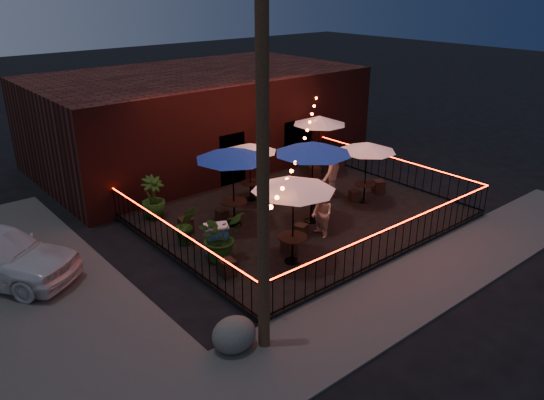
{
  "coord_description": "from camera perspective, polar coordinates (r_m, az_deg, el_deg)",
  "views": [
    {
      "loc": [
        -11.58,
        -10.27,
        7.63
      ],
      "look_at": [
        -1.43,
        1.87,
        1.12
      ],
      "focal_mm": 35.0,
      "sensor_mm": 36.0,
      "label": 1
    }
  ],
  "objects": [
    {
      "name": "ground",
      "position": [
        17.26,
        7.67,
        -4.08
      ],
      "size": [
        110.0,
        110.0,
        0.0
      ],
      "primitive_type": "plane",
      "color": "black",
      "rests_on": "ground"
    },
    {
      "name": "patio",
      "position": [
        18.49,
        3.15,
        -1.78
      ],
      "size": [
        10.0,
        8.0,
        0.15
      ],
      "primitive_type": "cube",
      "color": "black",
      "rests_on": "ground"
    },
    {
      "name": "sidewalk",
      "position": [
        15.53,
        16.55,
        -7.97
      ],
      "size": [
        18.0,
        2.5,
        0.05
      ],
      "primitive_type": "cube",
      "color": "#464441",
      "rests_on": "ground"
    },
    {
      "name": "brick_building",
      "position": [
        24.51,
        -7.93,
        8.88
      ],
      "size": [
        14.0,
        8.0,
        4.0
      ],
      "color": "#35110E",
      "rests_on": "ground"
    },
    {
      "name": "utility_pole",
      "position": [
        10.5,
        -0.98,
        2.14
      ],
      "size": [
        0.26,
        0.26,
        8.0
      ],
      "primitive_type": "cylinder",
      "color": "#342615",
      "rests_on": "ground"
    },
    {
      "name": "fence_front",
      "position": [
        15.85,
        13.09,
        -4.34
      ],
      "size": [
        10.0,
        0.04,
        1.04
      ],
      "color": "black",
      "rests_on": "patio"
    },
    {
      "name": "fence_left",
      "position": [
        15.57,
        -10.48,
        -4.61
      ],
      "size": [
        0.04,
        8.0,
        1.04
      ],
      "rotation": [
        0.0,
        0.0,
        1.57
      ],
      "color": "black",
      "rests_on": "patio"
    },
    {
      "name": "fence_right",
      "position": [
        21.77,
        12.89,
        3.13
      ],
      "size": [
        0.04,
        8.0,
        1.04
      ],
      "rotation": [
        0.0,
        0.0,
        1.57
      ],
      "color": "black",
      "rests_on": "patio"
    },
    {
      "name": "festoon_lights",
      "position": [
        16.77,
        1.48,
        4.62
      ],
      "size": [
        10.02,
        8.72,
        1.32
      ],
      "color": "#F15621",
      "rests_on": "ground"
    },
    {
      "name": "cafe_table_0",
      "position": [
        14.44,
        2.33,
        1.61
      ],
      "size": [
        2.75,
        2.75,
        2.59
      ],
      "rotation": [
        0.0,
        0.0,
        0.19
      ],
      "color": "black",
      "rests_on": "patio"
    },
    {
      "name": "cafe_table_1",
      "position": [
        16.86,
        -4.27,
        4.92
      ],
      "size": [
        2.72,
        2.72,
        2.67
      ],
      "rotation": [
        0.0,
        0.0,
        -0.13
      ],
      "color": "black",
      "rests_on": "patio"
    },
    {
      "name": "cafe_table_2",
      "position": [
        17.09,
        4.44,
        5.52
      ],
      "size": [
        3.17,
        3.17,
        2.79
      ],
      "rotation": [
        0.0,
        0.0,
        -0.31
      ],
      "color": "black",
      "rests_on": "patio"
    },
    {
      "name": "cafe_table_3",
      "position": [
        19.04,
        -2.41,
        5.58
      ],
      "size": [
        2.59,
        2.59,
        2.17
      ],
      "rotation": [
        0.0,
        0.0,
        0.41
      ],
      "color": "black",
      "rests_on": "patio"
    },
    {
      "name": "cafe_table_4",
      "position": [
        19.13,
        10.22,
        5.58
      ],
      "size": [
        2.63,
        2.63,
        2.26
      ],
      "rotation": [
        0.0,
        0.0,
        -0.35
      ],
      "color": "black",
      "rests_on": "patio"
    },
    {
      "name": "cafe_table_5",
      "position": [
        22.0,
        5.13,
        8.48
      ],
      "size": [
        2.86,
        2.86,
        2.44
      ],
      "rotation": [
        0.0,
        0.0,
        0.36
      ],
      "color": "black",
      "rests_on": "patio"
    },
    {
      "name": "bistro_chair_0",
      "position": [
        14.68,
        -4.82,
        -7.29
      ],
      "size": [
        0.43,
        0.43,
        0.47
      ],
      "primitive_type": "cube",
      "rotation": [
        0.0,
        0.0,
        -0.08
      ],
      "color": "black",
      "rests_on": "patio"
    },
    {
      "name": "bistro_chair_1",
      "position": [
        15.84,
        1.87,
        -4.91
      ],
      "size": [
        0.39,
        0.39,
        0.45
      ],
      "primitive_type": "cube",
      "rotation": [
        0.0,
        0.0,
        3.18
      ],
      "color": "black",
      "rests_on": "patio"
    },
    {
      "name": "bistro_chair_2",
      "position": [
        17.29,
        -9.24,
        -2.68
      ],
      "size": [
        0.48,
        0.48,
        0.49
      ],
      "primitive_type": "cube",
      "rotation": [
        0.0,
        0.0,
        -0.17
      ],
      "color": "black",
      "rests_on": "patio"
    },
    {
      "name": "bistro_chair_3",
      "position": [
        17.93,
        -5.4,
        -1.67
      ],
      "size": [
        0.36,
        0.36,
        0.41
      ],
      "primitive_type": "cube",
      "rotation": [
        0.0,
        0.0,
        3.1
      ],
      "color": "black",
      "rests_on": "patio"
    },
    {
      "name": "bistro_chair_4",
      "position": [
        16.75,
        3.09,
        -3.34
      ],
      "size": [
        0.48,
        0.48,
        0.44
      ],
      "primitive_type": "cube",
      "rotation": [
        0.0,
        0.0,
        0.35
      ],
      "color": "black",
      "rests_on": "patio"
    },
    {
      "name": "bistro_chair_5",
      "position": [
        18.18,
        5.24,
        -1.15
      ],
      "size": [
        0.54,
        0.54,
        0.51
      ],
      "primitive_type": "cube",
      "rotation": [
        0.0,
        0.0,
        2.83
      ],
      "color": "black",
      "rests_on": "patio"
    },
    {
      "name": "bistro_chair_6",
      "position": [
        19.74,
        -1.38,
        0.89
      ],
      "size": [
        0.45,
        0.45,
        0.51
      ],
      "primitive_type": "cube",
      "rotation": [
        0.0,
        0.0,
        0.05
      ],
      "color": "black",
      "rests_on": "patio"
    },
    {
      "name": "bistro_chair_7",
      "position": [
        19.96,
        0.8,
        1.13
      ],
      "size": [
        0.55,
        0.55,
        0.49
      ],
      "primitive_type": "cube",
      "rotation": [
        0.0,
        0.0,
        3.57
      ],
      "color": "black",
      "rests_on": "patio"
    },
    {
      "name": "bistro_chair_8",
      "position": [
        19.73,
        8.85,
        0.44
      ],
      "size": [
        0.44,
        0.44,
        0.4
      ],
      "primitive_type": "cube",
      "rotation": [
        0.0,
        0.0,
        -0.39
      ],
      "color": "black",
      "rests_on": "patio"
    },
    {
      "name": "bistro_chair_9",
      "position": [
        20.7,
        11.37,
        1.43
      ],
      "size": [
        0.52,
        0.52,
        0.47
      ],
      "primitive_type": "cube",
      "rotation": [
        0.0,
        0.0,
        2.73
      ],
      "color": "black",
      "rests_on": "patio"
    },
    {
      "name": "bistro_chair_10",
      "position": [
        21.83,
        4.58,
        2.96
      ],
      "size": [
        0.56,
        0.56,
        0.5
      ],
      "primitive_type": "cube",
      "rotation": [
        0.0,
        0.0,
        -0.41
      ],
      "color": "black",
      "rests_on": "patio"
    },
    {
      "name": "bistro_chair_11",
      "position": [
        23.01,
        7.22,
        3.75
      ],
      "size": [
        0.38,
        0.38,
        0.4
      ],
      "primitive_type": "cube",
      "rotation": [
        0.0,
        0.0,
        3.02
      ],
      "color": "black",
      "rests_on": "patio"
    },
    {
      "name": "patron_a",
      "position": [
        16.86,
        5.41,
        -0.85
      ],
      "size": [
        0.44,
        0.64,
        1.72
      ],
      "primitive_type": "imported",
      "rotation": [
        0.0,
        0.0,
        1.53
      ],
      "color": "beige",
      "rests_on": "patio"
    },
    {
      "name": "patron_b",
      "position": [
        16.64,
        5.38,
        -1.5
      ],
      "size": [
        0.76,
        0.88,
        1.54
      ],
      "primitive_type": "imported",
      "rotation": [
        0.0,
        0.0,
        -1.84
      ],
      "color": "tan",
      "rests_on": "patio"
    },
    {
      "name": "patron_c",
      "position": [
        19.86,
        6.35,
        3.06
      ],
      "size": [
        1.4,
        1.09,
        1.91
      ],
      "primitive_type": "imported",
      "rotation": [
        0.0,
        0.0,
        3.49
      ],
      "color": "tan",
      "rests_on": "patio"
    },
    {
      "name": "potted_shrub_a",
      "position": [
        15.31,
        -5.62,
        -3.87
      ],
      "size": [
        1.45,
        1.29,
        1.48
      ],
      "primitive_type": "imported",
      "rotation": [
        0.0,
        0.0,
        0.11
      ],
      "color": "#133E13",
      "rests_on": "patio"
    },
    {
      "name": "potted_shrub_b",
      "position": [
        16.4,
        -9.25,
        -2.64
      ],
      "size": [
        0.83,
        0.75,
        1.25
      ],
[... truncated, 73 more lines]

